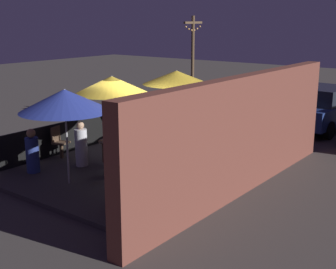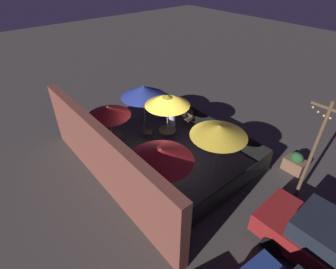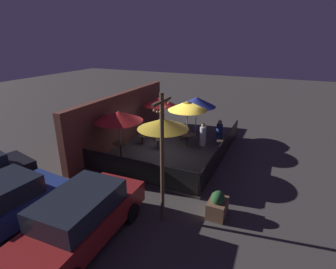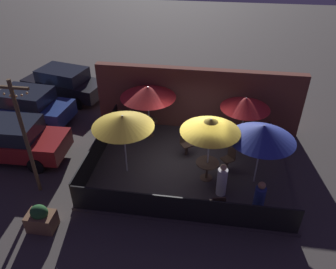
{
  "view_description": "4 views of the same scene",
  "coord_description": "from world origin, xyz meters",
  "views": [
    {
      "loc": [
        9.57,
        8.09,
        4.1
      ],
      "look_at": [
        -0.37,
        0.49,
        0.97
      ],
      "focal_mm": 50.0,
      "sensor_mm": 36.0,
      "label": 1
    },
    {
      "loc": [
        -7.17,
        5.87,
        7.62
      ],
      "look_at": [
        -0.13,
        0.01,
        1.25
      ],
      "focal_mm": 28.0,
      "sensor_mm": 36.0,
      "label": 2
    },
    {
      "loc": [
        -11.5,
        -5.06,
        5.6
      ],
      "look_at": [
        -0.48,
        -0.04,
        1.11
      ],
      "focal_mm": 28.0,
      "sensor_mm": 36.0,
      "label": 3
    },
    {
      "loc": [
        0.62,
        -9.7,
        7.97
      ],
      "look_at": [
        -0.88,
        0.3,
        1.26
      ],
      "focal_mm": 35.0,
      "sensor_mm": 36.0,
      "label": 4
    }
  ],
  "objects": [
    {
      "name": "patio_umbrella_0",
      "position": [
        1.91,
        1.62,
        2.1
      ],
      "size": [
        1.91,
        1.91,
        2.2
      ],
      "color": "#B2B2B7",
      "rests_on": "patio_deck"
    },
    {
      "name": "patio_umbrella_4",
      "position": [
        2.35,
        -0.52,
        2.2
      ],
      "size": [
        2.19,
        2.19,
        2.35
      ],
      "color": "#B2B2B7",
      "rests_on": "patio_deck"
    },
    {
      "name": "parked_car_2",
      "position": [
        -6.99,
        4.88,
        0.84
      ],
      "size": [
        4.46,
        2.58,
        1.62
      ],
      "rotation": [
        0.0,
        0.0,
        -0.22
      ],
      "color": "black",
      "rests_on": "ground_plane"
    },
    {
      "name": "dining_table_2",
      "position": [
        -1.91,
        1.81,
        0.72
      ],
      "size": [
        0.72,
        0.72,
        0.78
      ],
      "color": "#4C3828",
      "rests_on": "patio_deck"
    },
    {
      "name": "building_wall",
      "position": [
        0.0,
        2.97,
        1.41
      ],
      "size": [
        8.77,
        0.36,
        2.82
      ],
      "color": "brown",
      "rests_on": "ground_plane"
    },
    {
      "name": "patio_deck",
      "position": [
        0.0,
        0.0,
        0.06
      ],
      "size": [
        7.17,
        5.49,
        0.12
      ],
      "color": "#383333",
      "rests_on": "ground_plane"
    },
    {
      "name": "ground_plane",
      "position": [
        0.0,
        0.0,
        0.0
      ],
      "size": [
        60.0,
        60.0,
        0.0
      ],
      "primitive_type": "plane",
      "color": "#423D3A"
    },
    {
      "name": "patio_chair_2",
      "position": [
        1.42,
        0.03,
        0.63
      ],
      "size": [
        0.56,
        0.56,
        0.93
      ],
      "rotation": [
        0.0,
        0.0,
        -2.45
      ],
      "color": "#4C3828",
      "rests_on": "patio_deck"
    },
    {
      "name": "patron_0",
      "position": [
        2.35,
        -1.93,
        0.65
      ],
      "size": [
        0.48,
        0.48,
        1.18
      ],
      "rotation": [
        0.0,
        0.0,
        1.0
      ],
      "color": "navy",
      "rests_on": "patio_deck"
    },
    {
      "name": "patron_1",
      "position": [
        1.18,
        -1.33,
        0.68
      ],
      "size": [
        0.46,
        0.46,
        1.25
      ],
      "rotation": [
        0.0,
        0.0,
        2.08
      ],
      "color": "silver",
      "rests_on": "patio_deck"
    },
    {
      "name": "patio_chair_3",
      "position": [
        2.99,
        2.03,
        0.61
      ],
      "size": [
        0.52,
        0.52,
        0.9
      ],
      "rotation": [
        0.0,
        0.0,
        -2.78
      ],
      "color": "#4C3828",
      "rests_on": "patio_deck"
    },
    {
      "name": "planter_box",
      "position": [
        -4.18,
        -3.53,
        0.4
      ],
      "size": [
        0.83,
        0.58,
        0.91
      ],
      "color": "brown",
      "rests_on": "ground_plane"
    },
    {
      "name": "patio_umbrella_1",
      "position": [
        0.66,
        -0.61,
        2.37
      ],
      "size": [
        2.0,
        2.0,
        2.49
      ],
      "color": "#B2B2B7",
      "rests_on": "patio_deck"
    },
    {
      "name": "parked_car_1",
      "position": [
        -7.58,
        2.28,
        0.84
      ],
      "size": [
        4.02,
        2.05,
        1.62
      ],
      "rotation": [
        0.0,
        0.0,
        -0.09
      ],
      "color": "navy",
      "rests_on": "ground_plane"
    },
    {
      "name": "patio_umbrella_2",
      "position": [
        -1.91,
        1.81,
        2.2
      ],
      "size": [
        2.25,
        2.25,
        2.31
      ],
      "color": "#B2B2B7",
      "rests_on": "patio_deck"
    },
    {
      "name": "fence_front",
      "position": [
        0.0,
        -2.7,
        0.59
      ],
      "size": [
        6.97,
        0.05,
        0.95
      ],
      "color": "black",
      "rests_on": "patio_deck"
    },
    {
      "name": "patio_chair_4",
      "position": [
        -0.24,
        0.73,
        0.64
      ],
      "size": [
        0.56,
        0.56,
        0.94
      ],
      "rotation": [
        0.0,
        0.0,
        -0.98
      ],
      "color": "#4C3828",
      "rests_on": "patio_deck"
    },
    {
      "name": "patio_chair_1",
      "position": [
        1.07,
        -2.39,
        0.62
      ],
      "size": [
        0.48,
        0.48,
        0.92
      ],
      "rotation": [
        0.0,
        0.0,
        1.8
      ],
      "color": "#4C3828",
      "rests_on": "patio_deck"
    },
    {
      "name": "dining_table_1",
      "position": [
        0.66,
        -0.61,
        0.69
      ],
      "size": [
        0.81,
        0.81,
        0.72
      ],
      "color": "#4C3828",
      "rests_on": "patio_deck"
    },
    {
      "name": "fence_side_left",
      "position": [
        -3.54,
        0.0,
        0.59
      ],
      "size": [
        0.05,
        5.29,
        0.95
      ],
      "color": "black",
      "rests_on": "patio_deck"
    },
    {
      "name": "dining_table_0",
      "position": [
        1.91,
        1.62,
        0.7
      ],
      "size": [
        0.89,
        0.89,
        0.73
      ],
      "color": "#4C3828",
      "rests_on": "patio_deck"
    },
    {
      "name": "parked_car_0",
      "position": [
        -7.01,
        -0.32,
        0.85
      ],
      "size": [
        4.48,
        1.9,
        1.62
      ],
      "rotation": [
        0.0,
        0.0,
        0.03
      ],
      "color": "maroon",
      "rests_on": "ground_plane"
    },
    {
      "name": "patio_umbrella_3",
      "position": [
        -2.27,
        -0.63,
        2.28
      ],
      "size": [
        2.14,
        2.14,
        2.38
      ],
      "color": "#B2B2B7",
      "rests_on": "patio_deck"
    },
    {
      "name": "patio_chair_0",
      "position": [
        0.04,
        1.7,
        0.63
      ],
      "size": [
        0.42,
        0.42,
        0.93
      ],
      "rotation": [
        0.0,
        0.0,
        3.08
      ],
      "color": "#4C3828",
      "rests_on": "patio_deck"
    },
    {
      "name": "light_post",
      "position": [
        -5.08,
        -1.94,
        2.33
      ],
      "size": [
        1.1,
        0.12,
        4.18
      ],
      "color": "brown",
      "rests_on": "ground_plane"
    }
  ]
}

